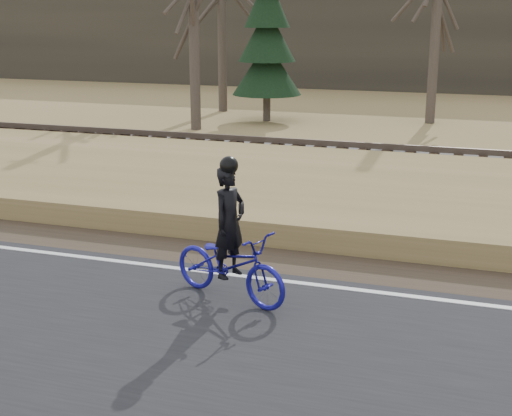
% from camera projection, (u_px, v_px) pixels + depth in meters
% --- Properties ---
extents(ground, '(120.00, 120.00, 0.00)m').
position_uv_depth(ground, '(121.00, 270.00, 11.55)').
color(ground, '#9A7C4E').
rests_on(ground, ground).
extents(road, '(120.00, 6.00, 0.06)m').
position_uv_depth(road, '(27.00, 332.00, 9.26)').
color(road, black).
rests_on(road, ground).
extents(edge_line, '(120.00, 0.12, 0.01)m').
position_uv_depth(edge_line, '(127.00, 262.00, 11.72)').
color(edge_line, silver).
rests_on(edge_line, road).
extents(shoulder, '(120.00, 1.60, 0.04)m').
position_uv_depth(shoulder, '(154.00, 246.00, 12.65)').
color(shoulder, '#473A2B').
rests_on(shoulder, ground).
extents(embankment, '(120.00, 5.00, 0.44)m').
position_uv_depth(embankment, '(215.00, 195.00, 15.34)').
color(embankment, '#9A7C4E').
rests_on(embankment, ground).
extents(ballast, '(120.00, 3.00, 0.45)m').
position_uv_depth(ballast, '(268.00, 161.00, 18.81)').
color(ballast, slate).
rests_on(ballast, ground).
extents(railroad, '(120.00, 2.40, 0.29)m').
position_uv_depth(railroad, '(268.00, 150.00, 18.73)').
color(railroad, black).
rests_on(railroad, ballast).
extents(treeline_backdrop, '(120.00, 4.00, 6.00)m').
position_uv_depth(treeline_backdrop, '(391.00, 31.00, 38.20)').
color(treeline_backdrop, '#383328').
rests_on(treeline_backdrop, ground).
extents(cyclist, '(2.08, 1.31, 2.08)m').
position_uv_depth(cyclist, '(230.00, 255.00, 10.09)').
color(cyclist, navy).
rests_on(cyclist, road).
extents(bare_tree_left, '(0.36, 0.36, 7.96)m').
position_uv_depth(bare_tree_left, '(222.00, 13.00, 28.80)').
color(bare_tree_left, '#4F453A').
rests_on(bare_tree_left, ground).
extents(bare_tree_near_left, '(0.36, 0.36, 7.28)m').
position_uv_depth(bare_tree_near_left, '(194.00, 24.00, 24.28)').
color(bare_tree_near_left, '#4F453A').
rests_on(bare_tree_near_left, ground).
extents(conifer, '(2.60, 2.60, 6.66)m').
position_uv_depth(conifer, '(267.00, 36.00, 26.38)').
color(conifer, '#4F453A').
rests_on(conifer, ground).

